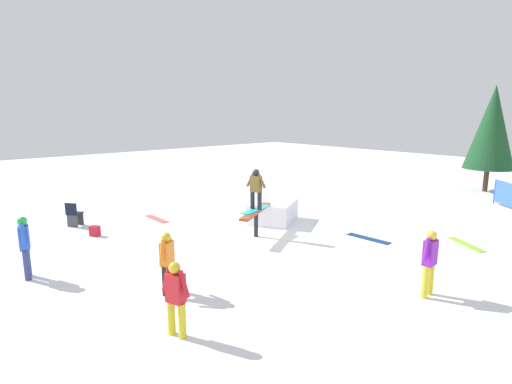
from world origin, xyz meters
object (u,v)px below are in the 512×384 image
(bystander_red, at_px, (176,295))
(bystander_blue, at_px, (25,244))
(main_rider_on_rail, at_px, (256,190))
(loose_snowboard_navy, at_px, (368,239))
(loose_snowboard_coral, at_px, (157,219))
(folding_chair, at_px, (74,215))
(rail_feature, at_px, (256,214))
(loose_snowboard_lime, at_px, (466,244))
(backpack_on_snow, at_px, (95,231))
(bystander_purple, at_px, (430,260))
(bystander_orange, at_px, (167,259))
(pine_tree_near, at_px, (492,128))

(bystander_red, bearing_deg, bystander_blue, 179.51)
(bystander_red, xyz_separation_m, bystander_blue, (1.42, -4.74, 0.08))
(main_rider_on_rail, xyz_separation_m, loose_snowboard_navy, (-2.56, 2.61, -1.56))
(loose_snowboard_coral, bearing_deg, folding_chair, -113.21)
(rail_feature, bearing_deg, bystander_red, 5.24)
(loose_snowboard_lime, xyz_separation_m, backpack_on_snow, (8.30, -8.53, 0.16))
(loose_snowboard_coral, relative_size, loose_snowboard_navy, 0.97)
(backpack_on_snow, bearing_deg, loose_snowboard_coral, -105.44)
(loose_snowboard_coral, height_order, loose_snowboard_navy, same)
(bystander_blue, xyz_separation_m, loose_snowboard_coral, (-5.03, -2.93, -0.87))
(bystander_purple, relative_size, bystander_red, 1.06)
(bystander_orange, height_order, folding_chair, bystander_orange)
(rail_feature, height_order, bystander_purple, bystander_purple)
(bystander_blue, height_order, loose_snowboard_navy, bystander_blue)
(loose_snowboard_lime, distance_m, backpack_on_snow, 11.90)
(loose_snowboard_navy, height_order, pine_tree_near, pine_tree_near)
(bystander_purple, xyz_separation_m, pine_tree_near, (-13.97, -3.65, 2.42))
(folding_chair, height_order, pine_tree_near, pine_tree_near)
(main_rider_on_rail, distance_m, bystander_orange, 4.70)
(main_rider_on_rail, distance_m, loose_snowboard_lime, 6.75)
(main_rider_on_rail, bearing_deg, loose_snowboard_coral, -88.25)
(loose_snowboard_navy, bearing_deg, bystander_blue, 64.68)
(rail_feature, relative_size, loose_snowboard_lime, 1.52)
(backpack_on_snow, xyz_separation_m, pine_tree_near, (-17.93, 5.72, 3.10))
(bystander_red, distance_m, loose_snowboard_navy, 7.69)
(bystander_red, height_order, loose_snowboard_lime, bystander_red)
(bystander_red, relative_size, folding_chair, 1.63)
(bystander_red, height_order, bystander_blue, bystander_blue)
(pine_tree_near, bearing_deg, bystander_purple, 14.64)
(folding_chair, bearing_deg, loose_snowboard_navy, -178.07)
(bystander_red, height_order, backpack_on_snow, bystander_red)
(bystander_blue, bearing_deg, backpack_on_snow, 148.12)
(main_rider_on_rail, xyz_separation_m, bystander_orange, (4.27, 1.82, -0.77))
(folding_chair, bearing_deg, loose_snowboard_lime, -178.73)
(loose_snowboard_navy, bearing_deg, rail_feature, 42.18)
(loose_snowboard_coral, distance_m, loose_snowboard_navy, 7.85)
(loose_snowboard_navy, height_order, backpack_on_snow, backpack_on_snow)
(rail_feature, xyz_separation_m, backpack_on_snow, (3.97, -3.59, -0.59))
(bystander_orange, relative_size, loose_snowboard_coral, 1.00)
(bystander_purple, bearing_deg, rail_feature, -92.20)
(rail_feature, xyz_separation_m, folding_chair, (4.09, -5.25, -0.34))
(bystander_blue, height_order, backpack_on_snow, bystander_blue)
(bystander_orange, relative_size, backpack_on_snow, 4.21)
(bystander_purple, relative_size, backpack_on_snow, 4.47)
(rail_feature, relative_size, pine_tree_near, 0.41)
(loose_snowboard_coral, bearing_deg, bystander_blue, -60.53)
(loose_snowboard_navy, distance_m, folding_chair, 10.30)
(bystander_red, xyz_separation_m, folding_chair, (-0.95, -8.76, -0.39))
(bystander_blue, bearing_deg, main_rider_on_rail, 93.82)
(bystander_red, xyz_separation_m, pine_tree_near, (-19.00, -1.38, 2.47))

